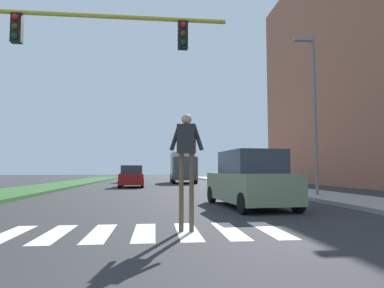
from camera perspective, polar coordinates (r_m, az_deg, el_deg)
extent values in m
plane|color=#2D2D30|center=(30.18, -6.60, -6.84)|extent=(140.00, 140.00, 0.00)
cube|color=silver|center=(7.91, -28.49, -13.24)|extent=(0.45, 2.20, 0.01)
cube|color=silver|center=(7.62, -22.03, -13.80)|extent=(0.45, 2.20, 0.01)
cube|color=silver|center=(7.44, -15.13, -14.22)|extent=(0.45, 2.20, 0.01)
cube|color=silver|center=(7.36, -7.97, -14.44)|extent=(0.45, 2.20, 0.01)
cube|color=silver|center=(7.38, -0.74, -14.44)|extent=(0.45, 2.20, 0.01)
cube|color=silver|center=(7.52, 6.32, -14.23)|extent=(0.45, 2.20, 0.01)
cube|color=silver|center=(7.76, 13.01, -13.83)|extent=(0.45, 2.20, 0.01)
cube|color=#2D5B28|center=(29.20, -21.56, -6.50)|extent=(3.60, 64.00, 0.15)
cube|color=#9E9991|center=(29.29, 9.76, -6.73)|extent=(3.00, 64.00, 0.15)
cylinder|color=gold|center=(10.47, -18.33, 19.82)|extent=(8.15, 0.12, 0.12)
cube|color=black|center=(10.75, -27.30, 16.85)|extent=(0.28, 0.20, 0.80)
sphere|color=red|center=(10.74, -27.49, 18.36)|extent=(0.16, 0.16, 0.16)
sphere|color=#4C380F|center=(10.65, -27.54, 17.07)|extent=(0.16, 0.16, 0.16)
sphere|color=#0F3F19|center=(10.56, -27.59, 15.75)|extent=(0.16, 0.16, 0.16)
cube|color=black|center=(10.11, -1.55, 17.74)|extent=(0.28, 0.20, 0.80)
sphere|color=red|center=(10.10, -1.49, 19.36)|extent=(0.16, 0.16, 0.16)
sphere|color=#4C380F|center=(10.00, -1.49, 17.99)|extent=(0.16, 0.16, 0.16)
sphere|color=#0F3F19|center=(9.90, -1.50, 16.60)|extent=(0.16, 0.16, 0.16)
cylinder|color=slate|center=(17.14, 19.94, 4.61)|extent=(0.14, 0.14, 7.50)
cube|color=gray|center=(17.86, 18.12, 16.33)|extent=(0.90, 0.24, 0.16)
cylinder|color=brown|center=(7.23, -0.08, -8.10)|extent=(0.12, 0.12, 1.65)
cylinder|color=brown|center=(7.27, -1.81, -8.08)|extent=(0.12, 0.12, 1.65)
cube|color=#262628|center=(7.26, -0.93, 0.88)|extent=(0.43, 0.33, 0.62)
cylinder|color=#262628|center=(7.23, 0.94, 1.15)|extent=(0.28, 0.15, 0.58)
cylinder|color=#262628|center=(7.31, -2.79, 1.10)|extent=(0.28, 0.15, 0.58)
sphere|color=tan|center=(7.31, -0.93, 4.16)|extent=(0.27, 0.27, 0.22)
cube|color=gray|center=(12.26, 9.51, -7.11)|extent=(2.31, 4.75, 0.96)
cube|color=#2D333D|center=(12.03, 9.85, -2.99)|extent=(1.89, 2.67, 0.79)
cylinder|color=black|center=(13.78, 3.34, -8.45)|extent=(0.28, 0.66, 0.64)
cylinder|color=black|center=(14.31, 10.16, -8.23)|extent=(0.28, 0.66, 0.64)
cylinder|color=black|center=(10.25, 8.66, -9.79)|extent=(0.28, 0.66, 0.64)
cylinder|color=black|center=(10.96, 17.35, -9.29)|extent=(0.28, 0.66, 0.64)
cube|color=maroon|center=(26.51, -10.06, -5.81)|extent=(1.90, 4.10, 0.79)
cube|color=#2D333D|center=(26.30, -10.05, -4.27)|extent=(1.62, 1.87, 0.64)
cylinder|color=black|center=(28.13, -11.60, -6.31)|extent=(0.24, 0.65, 0.64)
cylinder|color=black|center=(28.07, -8.30, -6.35)|extent=(0.24, 0.65, 0.64)
cylinder|color=black|center=(24.99, -12.05, -6.55)|extent=(0.24, 0.65, 0.64)
cylinder|color=black|center=(24.93, -8.33, -6.60)|extent=(0.24, 0.65, 0.64)
cube|color=gray|center=(36.69, -10.34, -5.42)|extent=(1.88, 4.15, 0.77)
cube|color=#2D333D|center=(36.48, -10.35, -4.32)|extent=(1.64, 1.88, 0.63)
cylinder|color=black|center=(38.37, -11.46, -5.78)|extent=(0.23, 0.64, 0.64)
cylinder|color=black|center=(38.27, -8.93, -5.82)|extent=(0.23, 0.64, 0.64)
cylinder|color=black|center=(35.15, -11.89, -5.91)|extent=(0.23, 0.64, 0.64)
cylinder|color=black|center=(35.04, -9.13, -5.95)|extent=(0.23, 0.64, 0.64)
cube|color=#474C51|center=(32.62, -1.22, -4.14)|extent=(2.30, 2.00, 2.20)
cube|color=beige|center=(35.71, -1.65, -3.68)|extent=(2.30, 4.20, 2.70)
cylinder|color=black|center=(32.73, 0.62, -5.89)|extent=(0.30, 0.90, 0.90)
cylinder|color=black|center=(32.55, -3.08, -5.89)|extent=(0.30, 0.90, 0.90)
cylinder|color=black|center=(36.86, -0.15, -5.73)|extent=(0.30, 0.90, 0.90)
cylinder|color=black|center=(36.70, -3.43, -5.72)|extent=(0.30, 0.90, 0.90)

